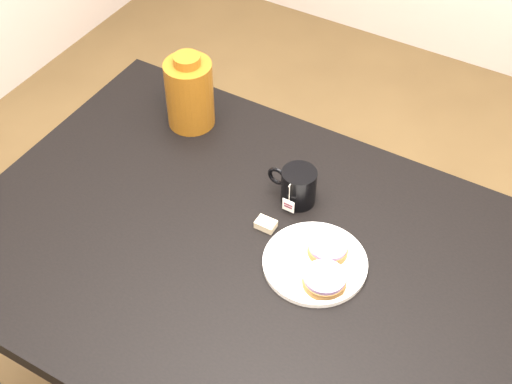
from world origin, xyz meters
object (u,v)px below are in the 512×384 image
teabag_pouch (266,224)px  bagel_back (328,248)px  bagel_front (325,280)px  bagel_package (190,93)px  plate (315,262)px  mug (298,186)px  table (272,284)px

teabag_pouch → bagel_back: bearing=-1.9°
bagel_front → teabag_pouch: 0.21m
bagel_back → bagel_package: size_ratio=0.45×
bagel_back → plate: bearing=-107.6°
bagel_front → mug: size_ratio=1.05×
plate → teabag_pouch: size_ratio=5.00×
plate → mug: size_ratio=1.83×
plate → table: bearing=-155.9°
bagel_front → bagel_back: bearing=111.7°
teabag_pouch → bagel_package: (-0.35, 0.22, 0.09)m
table → teabag_pouch: bearing=127.8°
mug → bagel_package: bearing=164.3°
table → teabag_pouch: (-0.06, 0.08, 0.09)m
table → bagel_package: size_ratio=6.82×
table → bagel_front: size_ratio=10.85×
mug → teabag_pouch: size_ratio=2.73×
plate → bagel_back: (0.01, 0.04, 0.02)m
bagel_front → mug: mug is taller
bagel_back → teabag_pouch: bearing=178.1°
table → bagel_back: size_ratio=15.07×
bagel_back → teabag_pouch: (-0.16, 0.01, -0.02)m
bagel_back → bagel_package: (-0.50, 0.23, 0.07)m
bagel_back → mug: mug is taller
bagel_back → mug: 0.18m
mug → bagel_package: bagel_package is taller
mug → bagel_package: (-0.37, 0.11, 0.05)m
bagel_front → teabag_pouch: bagel_front is taller
table → bagel_back: (0.10, 0.07, 0.11)m
teabag_pouch → table: bearing=-52.2°
bagel_front → mug: (-0.17, 0.19, 0.02)m
table → teabag_pouch: teabag_pouch is taller
bagel_front → plate: bearing=134.7°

